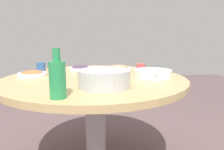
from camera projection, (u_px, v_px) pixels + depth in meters
The scene contains 9 objects.
round_dining_table at pixel (95, 93), 1.46m from camera, with size 1.31×1.31×0.77m.
rice_bowl at pixel (104, 78), 1.11m from camera, with size 0.30×0.30×0.11m.
soup_bowl at pixel (153, 74), 1.41m from camera, with size 0.27×0.29×0.06m.
dish_shrimp at pixel (118, 68), 1.77m from camera, with size 0.24×0.24×0.04m.
dish_tofu_braise at pixel (32, 74), 1.46m from camera, with size 0.21×0.21×0.04m.
dish_eggplant at pixel (80, 68), 1.76m from camera, with size 0.20×0.20×0.04m.
green_bottle at pixel (58, 78), 0.89m from camera, with size 0.08×0.08×0.23m.
tea_cup_near at pixel (41, 67), 1.70m from camera, with size 0.07×0.07×0.07m, color #2A548D.
tea_cup_far at pixel (141, 67), 1.74m from camera, with size 0.07×0.07×0.06m, color #C04246.
Camera 1 is at (0.08, 1.42, 1.03)m, focal length 31.30 mm.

